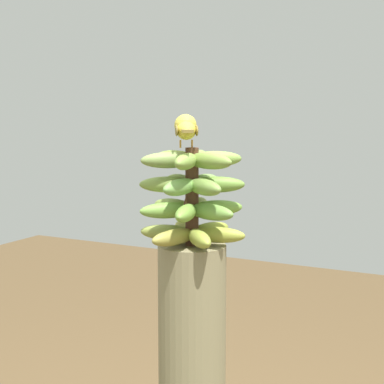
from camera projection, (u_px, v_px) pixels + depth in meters
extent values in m
cylinder|color=#4C2D1E|center=(192.00, 197.00, 1.82)|extent=(0.04, 0.04, 0.27)
ellipsoid|color=#95A33D|center=(199.00, 238.00, 1.77)|extent=(0.14, 0.14, 0.04)
ellipsoid|color=#9AA33A|center=(216.00, 235.00, 1.82)|extent=(0.16, 0.08, 0.04)
ellipsoid|color=#95A334|center=(209.00, 230.00, 1.89)|extent=(0.09, 0.16, 0.04)
ellipsoid|color=#9A9E3C|center=(185.00, 229.00, 1.90)|extent=(0.14, 0.14, 0.04)
ellipsoid|color=olive|center=(168.00, 233.00, 1.85)|extent=(0.16, 0.08, 0.04)
ellipsoid|color=#9C953F|center=(174.00, 237.00, 1.79)|extent=(0.09, 0.16, 0.04)
ellipsoid|color=olive|center=(197.00, 206.00, 1.89)|extent=(0.08, 0.16, 0.04)
ellipsoid|color=olive|center=(175.00, 207.00, 1.87)|extent=(0.16, 0.08, 0.04)
ellipsoid|color=#73A242|center=(168.00, 210.00, 1.81)|extent=(0.14, 0.14, 0.04)
ellipsoid|color=#73A13E|center=(186.00, 213.00, 1.76)|extent=(0.08, 0.16, 0.04)
ellipsoid|color=#6D9842|center=(210.00, 212.00, 1.78)|extent=(0.16, 0.08, 0.04)
ellipsoid|color=#6EA03A|center=(215.00, 208.00, 1.85)|extent=(0.14, 0.14, 0.04)
ellipsoid|color=#759F4B|center=(204.00, 182.00, 1.87)|extent=(0.05, 0.16, 0.04)
ellipsoid|color=olive|center=(181.00, 182.00, 1.87)|extent=(0.16, 0.12, 0.04)
ellipsoid|color=olive|center=(168.00, 184.00, 1.82)|extent=(0.16, 0.11, 0.04)
ellipsoid|color=#6F9F4B|center=(180.00, 187.00, 1.76)|extent=(0.05, 0.16, 0.04)
ellipsoid|color=olive|center=(204.00, 187.00, 1.76)|extent=(0.16, 0.12, 0.04)
ellipsoid|color=olive|center=(216.00, 185.00, 1.82)|extent=(0.16, 0.11, 0.04)
ellipsoid|color=#7E9A46|center=(198.00, 158.00, 1.87)|extent=(0.08, 0.16, 0.04)
ellipsoid|color=olive|center=(176.00, 158.00, 1.85)|extent=(0.16, 0.09, 0.04)
ellipsoid|color=olive|center=(170.00, 160.00, 1.79)|extent=(0.15, 0.14, 0.04)
ellipsoid|color=olive|center=(186.00, 161.00, 1.75)|extent=(0.08, 0.16, 0.04)
ellipsoid|color=olive|center=(209.00, 161.00, 1.77)|extent=(0.16, 0.09, 0.04)
ellipsoid|color=#7A9F44|center=(214.00, 159.00, 1.83)|extent=(0.15, 0.14, 0.04)
cone|color=#4C2D1E|center=(184.00, 208.00, 1.80)|extent=(0.04, 0.04, 0.06)
cylinder|color=#C68933|center=(192.00, 144.00, 1.80)|extent=(0.01, 0.01, 0.02)
cylinder|color=#C68933|center=(180.00, 144.00, 1.80)|extent=(0.00, 0.00, 0.02)
ellipsoid|color=gold|center=(186.00, 131.00, 1.79)|extent=(0.10, 0.12, 0.05)
ellipsoid|color=olive|center=(196.00, 131.00, 1.79)|extent=(0.05, 0.07, 0.03)
ellipsoid|color=olive|center=(177.00, 131.00, 1.79)|extent=(0.05, 0.07, 0.03)
cube|color=olive|center=(188.00, 131.00, 1.72)|extent=(0.05, 0.07, 0.01)
sphere|color=gold|center=(186.00, 125.00, 1.84)|extent=(0.06, 0.06, 0.06)
sphere|color=black|center=(177.00, 124.00, 1.84)|extent=(0.01, 0.01, 0.01)
cone|color=orange|center=(185.00, 125.00, 1.88)|extent=(0.03, 0.04, 0.02)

